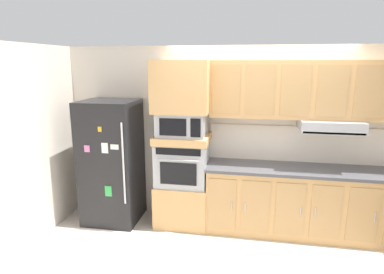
% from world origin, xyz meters
% --- Properties ---
extents(ground_plane, '(9.60, 9.60, 0.00)m').
position_xyz_m(ground_plane, '(0.00, 0.00, 0.00)').
color(ground_plane, beige).
extents(back_kitchen_wall, '(6.20, 0.12, 2.50)m').
position_xyz_m(back_kitchen_wall, '(0.00, 1.11, 1.25)').
color(back_kitchen_wall, silver).
rests_on(back_kitchen_wall, ground).
extents(side_panel_left, '(0.12, 7.10, 2.50)m').
position_xyz_m(side_panel_left, '(-2.80, 0.00, 1.25)').
color(side_panel_left, silver).
rests_on(side_panel_left, ground).
extents(refrigerator, '(0.76, 0.73, 1.76)m').
position_xyz_m(refrigerator, '(-2.01, 0.68, 0.88)').
color(refrigerator, black).
rests_on(refrigerator, ground).
extents(oven_base_cabinet, '(0.74, 0.62, 0.60)m').
position_xyz_m(oven_base_cabinet, '(-0.99, 0.75, 0.30)').
color(oven_base_cabinet, tan).
rests_on(oven_base_cabinet, ground).
extents(built_in_oven, '(0.70, 0.62, 0.60)m').
position_xyz_m(built_in_oven, '(-0.99, 0.75, 0.90)').
color(built_in_oven, '#A8AAAF').
rests_on(built_in_oven, oven_base_cabinet).
extents(appliance_mid_shelf, '(0.74, 0.62, 0.10)m').
position_xyz_m(appliance_mid_shelf, '(-0.99, 0.75, 1.25)').
color(appliance_mid_shelf, tan).
rests_on(appliance_mid_shelf, built_in_oven).
extents(microwave, '(0.64, 0.54, 0.32)m').
position_xyz_m(microwave, '(-0.99, 0.75, 1.46)').
color(microwave, '#A8AAAF').
rests_on(microwave, appliance_mid_shelf).
extents(appliance_upper_cabinet, '(0.74, 0.62, 0.68)m').
position_xyz_m(appliance_upper_cabinet, '(-0.99, 0.75, 1.96)').
color(appliance_upper_cabinet, tan).
rests_on(appliance_upper_cabinet, microwave).
extents(lower_cabinet_run, '(3.01, 0.63, 0.88)m').
position_xyz_m(lower_cabinet_run, '(0.89, 0.75, 0.44)').
color(lower_cabinet_run, tan).
rests_on(lower_cabinet_run, ground).
extents(countertop_slab, '(3.05, 0.64, 0.04)m').
position_xyz_m(countertop_slab, '(0.89, 0.75, 0.90)').
color(countertop_slab, '#4C4C51').
rests_on(countertop_slab, lower_cabinet_run).
extents(backsplash_panel, '(3.05, 0.02, 0.50)m').
position_xyz_m(backsplash_panel, '(0.89, 1.04, 1.17)').
color(backsplash_panel, white).
rests_on(backsplash_panel, countertop_slab).
extents(upper_cabinet_with_hood, '(3.01, 0.48, 0.88)m').
position_xyz_m(upper_cabinet_with_hood, '(0.89, 0.87, 1.90)').
color(upper_cabinet_with_hood, tan).
rests_on(upper_cabinet_with_hood, backsplash_panel).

